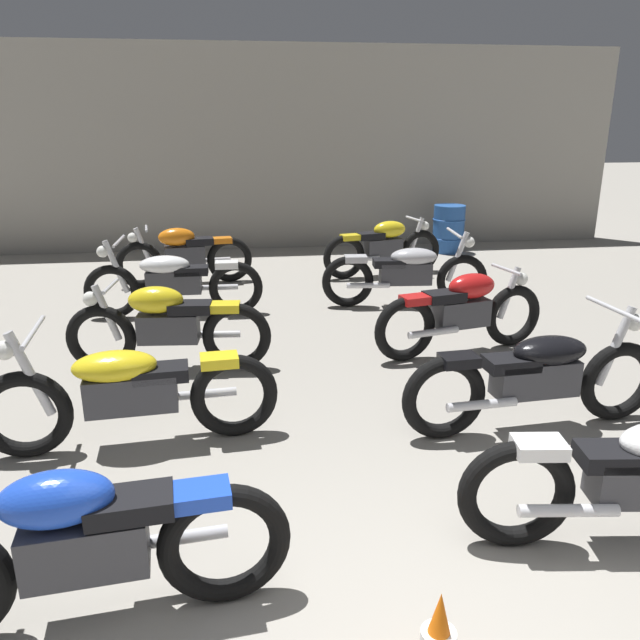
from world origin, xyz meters
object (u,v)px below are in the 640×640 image
Objects in this scene: motorcycle_left_row_0 at (83,543)px; oil_drum at (448,229)px; motorcycle_left_row_3 at (173,281)px; motorcycle_left_row_2 at (167,325)px; motorcycle_right_row_2 at (462,311)px; motorcycle_left_row_4 at (184,254)px; motorcycle_right_row_1 at (537,376)px; motorcycle_right_row_3 at (407,272)px; motorcycle_left_row_1 at (130,391)px; motorcycle_right_row_4 at (384,246)px.

oil_drum is at bearing 60.76° from motorcycle_left_row_0.
motorcycle_left_row_3 is 5.67m from oil_drum.
motorcycle_left_row_2 is 0.91× the size of motorcycle_left_row_3.
motorcycle_right_row_2 is at bearing -107.42° from oil_drum.
motorcycle_right_row_2 is at bearing -46.91° from motorcycle_left_row_4.
motorcycle_right_row_1 is at bearing -103.32° from oil_drum.
motorcycle_right_row_3 is 3.64m from oil_drum.
motorcycle_left_row_3 is 1.10× the size of motorcycle_left_row_4.
motorcycle_left_row_3 is (0.05, 3.26, 0.00)m from motorcycle_left_row_1.
motorcycle_left_row_4 is at bearing -177.05° from motorcycle_right_row_4.
motorcycle_left_row_2 is 1.00× the size of motorcycle_left_row_4.
motorcycle_left_row_1 is at bearing 177.27° from motorcycle_right_row_1.
motorcycle_right_row_3 is (2.97, 5.06, -0.01)m from motorcycle_left_row_0.
motorcycle_left_row_4 is at bearing -159.40° from oil_drum.
motorcycle_right_row_3 reaches higher than oil_drum.
motorcycle_right_row_3 is at bearing 91.59° from motorcycle_right_row_1.
motorcycle_left_row_0 is 1.00× the size of motorcycle_left_row_2.
motorcycle_left_row_3 is 1.00× the size of motorcycle_right_row_3.
motorcycle_right_row_1 is at bearing -28.88° from motorcycle_left_row_2.
motorcycle_left_row_1 is 2.56× the size of oil_drum.
motorcycle_right_row_2 is 5.22m from oil_drum.
motorcycle_left_row_3 reaches higher than motorcycle_left_row_2.
motorcycle_right_row_2 is (3.04, -3.25, 0.00)m from motorcycle_left_row_4.
motorcycle_left_row_0 is 1.76m from motorcycle_left_row_1.
motorcycle_left_row_0 is 1.00× the size of motorcycle_left_row_4.
motorcycle_right_row_1 is 6.86m from oil_drum.
motorcycle_left_row_1 reaches higher than motorcycle_left_row_2.
motorcycle_left_row_0 is 2.32× the size of oil_drum.
oil_drum is (4.54, 5.04, -0.03)m from motorcycle_left_row_2.
motorcycle_right_row_4 is (3.02, 0.16, 0.00)m from motorcycle_left_row_4.
motorcycle_left_row_2 is at bearing 88.28° from motorcycle_left_row_0.
motorcycle_right_row_1 reaches higher than motorcycle_left_row_0.
motorcycle_right_row_2 is 1.00× the size of motorcycle_right_row_4.
motorcycle_left_row_0 and motorcycle_left_row_4 have the same top height.
motorcycle_right_row_4 is at bearing -135.12° from oil_drum.
motorcycle_right_row_1 is at bearing -58.58° from motorcycle_left_row_4.
motorcycle_left_row_3 and motorcycle_right_row_3 have the same top height.
motorcycle_left_row_1 is 3.48m from motorcycle_right_row_2.
motorcycle_right_row_2 is 2.29× the size of oil_drum.
motorcycle_right_row_1 is 1.70m from motorcycle_right_row_2.
motorcycle_left_row_4 is 4.45m from motorcycle_right_row_2.
motorcycle_left_row_2 is at bearing -132.02° from oil_drum.
motorcycle_left_row_3 is (-0.09, 1.78, -0.01)m from motorcycle_left_row_2.
motorcycle_right_row_4 is (3.10, 4.95, 0.01)m from motorcycle_left_row_1.
motorcycle_left_row_1 is 5.85m from motorcycle_right_row_4.
motorcycle_right_row_4 is (3.06, 6.72, 0.00)m from motorcycle_left_row_0.
motorcycle_right_row_1 is 2.56× the size of oil_drum.
motorcycle_left_row_2 is 4.56m from motorcycle_right_row_4.
motorcycle_left_row_2 is (0.10, 3.25, 0.00)m from motorcycle_left_row_0.
motorcycle_left_row_0 reaches higher than oil_drum.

